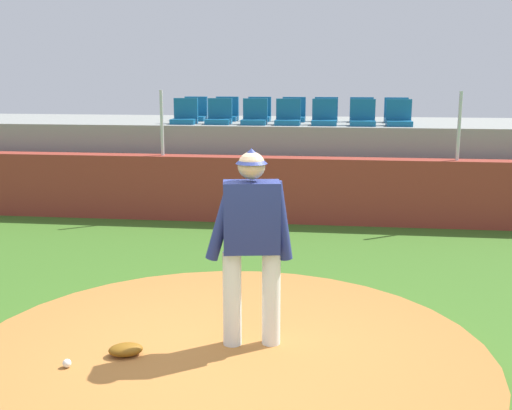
# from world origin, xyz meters

# --- Properties ---
(ground_plane) EXTENTS (60.00, 60.00, 0.00)m
(ground_plane) POSITION_xyz_m (0.00, 0.00, 0.00)
(ground_plane) COLOR #3B6921
(pitchers_mound) EXTENTS (4.75, 4.75, 0.24)m
(pitchers_mound) POSITION_xyz_m (0.00, 0.00, 0.12)
(pitchers_mound) COLOR #AD6C32
(pitchers_mound) RESTS_ON ground_plane
(pitcher) EXTENTS (0.79, 0.34, 1.81)m
(pitcher) POSITION_xyz_m (0.21, 0.22, 1.28)
(pitcher) COLOR white
(pitcher) RESTS_ON pitchers_mound
(baseball) EXTENTS (0.07, 0.07, 0.07)m
(baseball) POSITION_xyz_m (-1.27, -0.46, 0.27)
(baseball) COLOR white
(baseball) RESTS_ON pitchers_mound
(fielding_glove) EXTENTS (0.35, 0.29, 0.11)m
(fielding_glove) POSITION_xyz_m (-0.86, -0.17, 0.29)
(fielding_glove) COLOR brown
(fielding_glove) RESTS_ON pitchers_mound
(brick_barrier) EXTENTS (16.93, 0.40, 1.19)m
(brick_barrier) POSITION_xyz_m (0.00, 6.15, 0.60)
(brick_barrier) COLOR maroon
(brick_barrier) RESTS_ON ground_plane
(fence_post_left) EXTENTS (0.06, 0.06, 1.19)m
(fence_post_left) POSITION_xyz_m (-2.26, 6.15, 1.79)
(fence_post_left) COLOR silver
(fence_post_left) RESTS_ON brick_barrier
(fence_post_right) EXTENTS (0.06, 0.06, 1.19)m
(fence_post_right) POSITION_xyz_m (3.02, 6.15, 1.79)
(fence_post_right) COLOR silver
(fence_post_right) RESTS_ON brick_barrier
(bleacher_platform) EXTENTS (15.28, 3.06, 1.70)m
(bleacher_platform) POSITION_xyz_m (0.00, 8.21, 0.85)
(bleacher_platform) COLOR gray
(bleacher_platform) RESTS_ON ground_plane
(stadium_chair_0) EXTENTS (0.48, 0.44, 0.50)m
(stadium_chair_0) POSITION_xyz_m (-2.08, 7.20, 1.85)
(stadium_chair_0) COLOR #125A89
(stadium_chair_0) RESTS_ON bleacher_platform
(stadium_chair_1) EXTENTS (0.48, 0.44, 0.50)m
(stadium_chair_1) POSITION_xyz_m (-1.39, 7.23, 1.85)
(stadium_chair_1) COLOR #125A89
(stadium_chair_1) RESTS_ON bleacher_platform
(stadium_chair_2) EXTENTS (0.48, 0.44, 0.50)m
(stadium_chair_2) POSITION_xyz_m (-0.68, 7.19, 1.85)
(stadium_chair_2) COLOR #125A89
(stadium_chair_2) RESTS_ON bleacher_platform
(stadium_chair_3) EXTENTS (0.48, 0.44, 0.50)m
(stadium_chair_3) POSITION_xyz_m (-0.03, 7.20, 1.85)
(stadium_chair_3) COLOR #125A89
(stadium_chair_3) RESTS_ON bleacher_platform
(stadium_chair_4) EXTENTS (0.48, 0.44, 0.50)m
(stadium_chair_4) POSITION_xyz_m (0.68, 7.22, 1.85)
(stadium_chair_4) COLOR #125A89
(stadium_chair_4) RESTS_ON bleacher_platform
(stadium_chair_5) EXTENTS (0.48, 0.44, 0.50)m
(stadium_chair_5) POSITION_xyz_m (1.41, 7.19, 1.85)
(stadium_chair_5) COLOR #125A89
(stadium_chair_5) RESTS_ON bleacher_platform
(stadium_chair_6) EXTENTS (0.48, 0.44, 0.50)m
(stadium_chair_6) POSITION_xyz_m (2.09, 7.22, 1.85)
(stadium_chair_6) COLOR #125A89
(stadium_chair_6) RESTS_ON bleacher_platform
(stadium_chair_7) EXTENTS (0.48, 0.44, 0.50)m
(stadium_chair_7) POSITION_xyz_m (-2.07, 8.08, 1.85)
(stadium_chair_7) COLOR #125A89
(stadium_chair_7) RESTS_ON bleacher_platform
(stadium_chair_8) EXTENTS (0.48, 0.44, 0.50)m
(stadium_chair_8) POSITION_xyz_m (-1.40, 8.13, 1.85)
(stadium_chair_8) COLOR #125A89
(stadium_chair_8) RESTS_ON bleacher_platform
(stadium_chair_9) EXTENTS (0.48, 0.44, 0.50)m
(stadium_chair_9) POSITION_xyz_m (-0.71, 8.11, 1.85)
(stadium_chair_9) COLOR #125A89
(stadium_chair_9) RESTS_ON bleacher_platform
(stadium_chair_10) EXTENTS (0.48, 0.44, 0.50)m
(stadium_chair_10) POSITION_xyz_m (0.02, 8.09, 1.85)
(stadium_chair_10) COLOR #125A89
(stadium_chair_10) RESTS_ON bleacher_platform
(stadium_chair_11) EXTENTS (0.48, 0.44, 0.50)m
(stadium_chair_11) POSITION_xyz_m (0.69, 8.12, 1.85)
(stadium_chair_11) COLOR #125A89
(stadium_chair_11) RESTS_ON bleacher_platform
(stadium_chair_12) EXTENTS (0.48, 0.44, 0.50)m
(stadium_chair_12) POSITION_xyz_m (1.42, 8.13, 1.85)
(stadium_chair_12) COLOR #125A89
(stadium_chair_12) RESTS_ON bleacher_platform
(stadium_chair_13) EXTENTS (0.48, 0.44, 0.50)m
(stadium_chair_13) POSITION_xyz_m (2.12, 8.10, 1.85)
(stadium_chair_13) COLOR #125A89
(stadium_chair_13) RESTS_ON bleacher_platform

